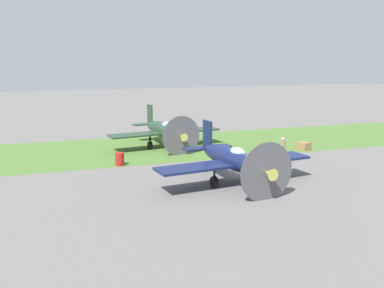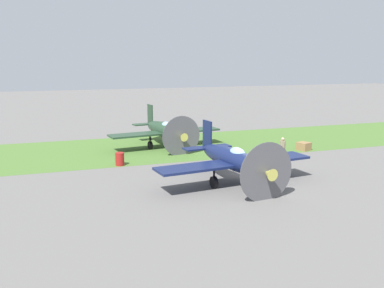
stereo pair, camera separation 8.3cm
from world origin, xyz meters
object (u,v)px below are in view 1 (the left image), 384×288
Objects in this scene: ground_crew_chief at (282,149)px; supply_crate at (304,146)px; airplane_lead at (233,159)px; fuel_drum at (120,159)px; airplane_wingman at (164,130)px.

supply_crate is at bearing 137.00° from ground_crew_chief.
airplane_lead is 8.59m from fuel_drum.
ground_crew_chief reaches higher than fuel_drum.
fuel_drum is (5.58, -6.45, -1.00)m from airplane_lead.
airplane_wingman is 10.58× the size of fuel_drum.
airplane_lead is at bearing -45.31° from ground_crew_chief.
airplane_lead is at bearing 36.02° from supply_crate.
airplane_lead is 11.42m from supply_crate.
fuel_drum is at bearing -92.98° from ground_crew_chief.
ground_crew_chief is 11.49m from fuel_drum.
airplane_wingman reaches higher than supply_crate.
airplane_wingman is 11.35m from supply_crate.
airplane_wingman is 10.58× the size of supply_crate.
airplane_wingman is 10.08m from ground_crew_chief.
fuel_drum reaches higher than supply_crate.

